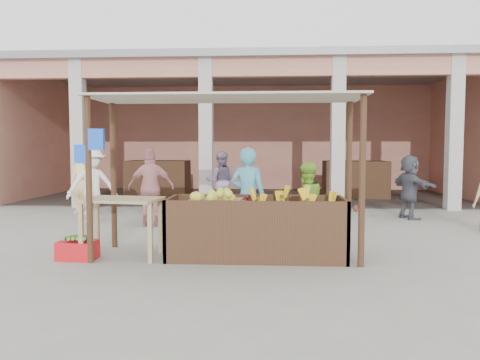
# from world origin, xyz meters

# --- Properties ---
(ground) EXTENTS (60.00, 60.00, 0.00)m
(ground) POSITION_xyz_m (0.00, 0.00, 0.00)
(ground) COLOR gray
(ground) RESTS_ON ground
(market_building) EXTENTS (14.40, 6.40, 4.20)m
(market_building) POSITION_xyz_m (0.05, 8.93, 2.70)
(market_building) COLOR tan
(market_building) RESTS_ON ground
(fruit_stall) EXTENTS (2.60, 0.95, 0.80)m
(fruit_stall) POSITION_xyz_m (0.50, 0.00, 0.40)
(fruit_stall) COLOR #472F1C
(fruit_stall) RESTS_ON ground
(stall_awning) EXTENTS (4.09, 1.35, 2.39)m
(stall_awning) POSITION_xyz_m (-0.01, 0.06, 1.98)
(stall_awning) COLOR #472F1C
(stall_awning) RESTS_ON ground
(banana_heap) EXTENTS (1.19, 0.65, 0.22)m
(banana_heap) POSITION_xyz_m (1.02, -0.06, 0.91)
(banana_heap) COLOR yellow
(banana_heap) RESTS_ON fruit_stall
(melon_tray) EXTENTS (0.84, 0.73, 0.22)m
(melon_tray) POSITION_xyz_m (-0.09, 0.00, 0.90)
(melon_tray) COLOR #A47655
(melon_tray) RESTS_ON fruit_stall
(berry_heap) EXTENTS (0.39, 0.32, 0.12)m
(berry_heap) POSITION_xyz_m (0.40, -0.01, 0.86)
(berry_heap) COLOR maroon
(berry_heap) RESTS_ON fruit_stall
(side_table) EXTENTS (1.19, 0.87, 0.89)m
(side_table) POSITION_xyz_m (-1.49, -0.11, 0.75)
(side_table) COLOR tan
(side_table) RESTS_ON ground
(papaya_pile) EXTENTS (0.76, 0.43, 0.22)m
(papaya_pile) POSITION_xyz_m (-1.49, -0.11, 1.00)
(papaya_pile) COLOR #559631
(papaya_pile) RESTS_ON side_table
(red_crate) EXTENTS (0.56, 0.43, 0.27)m
(red_crate) POSITION_xyz_m (-2.11, -0.27, 0.14)
(red_crate) COLOR red
(red_crate) RESTS_ON ground
(plantain_bundle) EXTENTS (0.42, 0.29, 0.08)m
(plantain_bundle) POSITION_xyz_m (-2.11, -0.27, 0.32)
(plantain_bundle) COLOR #52832F
(plantain_bundle) RESTS_ON red_crate
(produce_sacks) EXTENTS (0.86, 0.53, 0.65)m
(produce_sacks) POSITION_xyz_m (2.72, 5.11, 0.33)
(produce_sacks) COLOR maroon
(produce_sacks) RESTS_ON ground
(vendor_blue) EXTENTS (0.77, 0.65, 1.75)m
(vendor_blue) POSITION_xyz_m (0.34, 0.79, 0.88)
(vendor_blue) COLOR #4CABCB
(vendor_blue) RESTS_ON ground
(vendor_green) EXTENTS (0.81, 0.69, 1.46)m
(vendor_green) POSITION_xyz_m (1.31, 1.04, 0.73)
(vendor_green) COLOR #96D93B
(vendor_green) RESTS_ON ground
(motorcycle) EXTENTS (1.02, 1.94, 0.97)m
(motorcycle) POSITION_xyz_m (1.08, 2.45, 0.48)
(motorcycle) COLOR maroon
(motorcycle) RESTS_ON ground
(shopper_a) EXTENTS (1.29, 1.00, 1.79)m
(shopper_a) POSITION_xyz_m (-3.18, 3.11, 0.90)
(shopper_a) COLOR white
(shopper_a) RESTS_ON ground
(shopper_b) EXTENTS (1.09, 0.72, 1.71)m
(shopper_b) POSITION_xyz_m (-1.76, 2.67, 0.86)
(shopper_b) COLOR #D58C8C
(shopper_b) RESTS_ON ground
(shopper_d) EXTENTS (1.05, 1.55, 1.55)m
(shopper_d) POSITION_xyz_m (3.91, 4.01, 0.78)
(shopper_d) COLOR #494B55
(shopper_d) RESTS_ON ground
(shopper_e) EXTENTS (0.65, 0.53, 1.60)m
(shopper_e) POSITION_xyz_m (-3.97, 4.45, 0.80)
(shopper_e) COLOR #FBD68A
(shopper_e) RESTS_ON ground
(shopper_f) EXTENTS (0.85, 0.53, 1.68)m
(shopper_f) POSITION_xyz_m (-0.54, 4.99, 0.84)
(shopper_f) COLOR gray
(shopper_f) RESTS_ON ground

